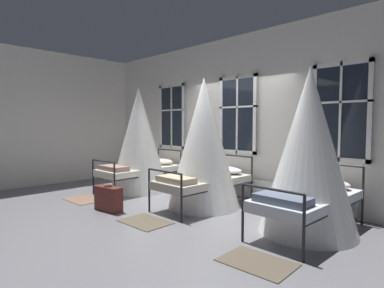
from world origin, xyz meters
name	(u,v)px	position (x,y,z in m)	size (l,w,h in m)	color
ground	(198,208)	(0.00, 0.00, 0.00)	(18.27, 18.27, 0.00)	slate
back_wall_with_windows	(241,117)	(0.00, 1.32, 1.71)	(8.70, 0.10, 3.41)	silver
end_wall_left	(22,118)	(-4.35, -1.65, 1.71)	(0.10, 6.84, 3.41)	silver
window_bank	(237,152)	(0.00, 1.20, 0.97)	(5.09, 0.10, 2.50)	black
cot_first	(139,141)	(-2.03, 0.15, 1.16)	(1.37, 1.96, 2.40)	black
cot_second	(204,145)	(0.01, 0.15, 1.16)	(1.37, 1.95, 2.42)	black
cot_third	(309,154)	(2.04, 0.14, 1.14)	(1.37, 1.96, 2.36)	black
rug_first	(84,200)	(-2.08, -1.21, 0.01)	(0.80, 0.56, 0.01)	brown
rug_second	(145,222)	(0.00, -1.21, 0.01)	(0.80, 0.56, 0.01)	brown
rug_third	(257,262)	(2.08, -1.21, 0.01)	(0.80, 0.56, 0.01)	brown
suitcase_dark	(108,199)	(-0.98, -1.28, 0.22)	(0.58, 0.28, 0.47)	#5B231E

